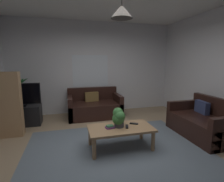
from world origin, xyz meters
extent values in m
cube|color=#9E8466|center=(0.00, 0.00, -0.01)|extent=(5.05, 5.06, 0.02)
cube|color=slate|center=(0.00, -0.20, 0.00)|extent=(3.28, 2.78, 0.01)
cube|color=silver|center=(0.00, 2.56, 1.41)|extent=(5.17, 0.06, 2.81)
cube|color=white|center=(-0.11, 2.53, 1.32)|extent=(1.10, 0.01, 0.97)
cube|color=black|center=(-0.08, 1.99, 0.21)|extent=(1.52, 0.89, 0.42)
cube|color=black|center=(-0.08, 2.37, 0.62)|extent=(1.52, 0.12, 0.40)
cube|color=black|center=(-0.78, 1.99, 0.32)|extent=(0.12, 0.89, 0.64)
cube|color=black|center=(0.61, 1.99, 0.32)|extent=(0.12, 0.89, 0.64)
cube|color=brown|center=(-0.14, 2.19, 0.56)|extent=(0.41, 0.16, 0.28)
cube|color=black|center=(1.98, 0.09, 0.21)|extent=(0.89, 1.41, 0.42)
cube|color=black|center=(2.36, 0.09, 0.62)|extent=(0.12, 1.41, 0.40)
cube|color=black|center=(1.98, 0.73, 0.32)|extent=(0.89, 0.12, 0.64)
cube|color=navy|center=(2.18, 0.36, 0.56)|extent=(0.17, 0.41, 0.28)
cube|color=#A87F56|center=(0.10, 0.03, 0.39)|extent=(1.20, 0.63, 0.04)
cylinder|color=#A87F56|center=(-0.44, -0.22, 0.18)|extent=(0.07, 0.07, 0.37)
cylinder|color=#A87F56|center=(0.63, -0.22, 0.18)|extent=(0.07, 0.07, 0.37)
cylinder|color=#A87F56|center=(-0.44, 0.28, 0.18)|extent=(0.07, 0.07, 0.37)
cylinder|color=#A87F56|center=(0.63, 0.28, 0.18)|extent=(0.07, 0.07, 0.37)
cube|color=#72387F|center=(-0.11, 0.04, 0.42)|extent=(0.18, 0.13, 0.03)
cube|color=#387247|center=(-0.11, 0.04, 0.45)|extent=(0.13, 0.10, 0.03)
cube|color=black|center=(0.39, 0.12, 0.42)|extent=(0.16, 0.12, 0.02)
cube|color=black|center=(0.21, 0.01, 0.42)|extent=(0.10, 0.17, 0.02)
cylinder|color=#4C4C51|center=(0.08, 0.06, 0.45)|extent=(0.18, 0.18, 0.08)
sphere|color=#3D7F3D|center=(0.06, 0.05, 0.57)|extent=(0.23, 0.23, 0.23)
sphere|color=#3D7F3D|center=(0.07, 0.04, 0.62)|extent=(0.21, 0.21, 0.21)
sphere|color=#3D7F3D|center=(0.06, 0.09, 0.67)|extent=(0.19, 0.19, 0.19)
cube|color=black|center=(-1.97, 1.78, 0.25)|extent=(0.90, 0.44, 0.50)
cube|color=black|center=(-1.97, 1.76, 0.82)|extent=(0.94, 0.05, 0.53)
cube|color=black|center=(-1.97, 1.73, 0.82)|extent=(0.90, 0.00, 0.49)
cube|color=black|center=(-1.97, 1.76, 0.52)|extent=(0.24, 0.16, 0.04)
cylinder|color=beige|center=(-2.15, 2.27, 0.15)|extent=(0.32, 0.32, 0.30)
cylinder|color=brown|center=(-2.15, 2.27, 0.65)|extent=(0.05, 0.05, 0.70)
cone|color=#235B2D|center=(-2.00, 2.25, 1.08)|extent=(0.37, 0.15, 0.27)
cone|color=#235B2D|center=(-2.08, 2.45, 1.08)|extent=(0.21, 0.43, 0.29)
cone|color=#235B2D|center=(-2.26, 2.42, 1.14)|extent=(0.30, 0.39, 0.41)
cone|color=#235B2D|center=(-2.34, 2.23, 1.13)|extent=(0.45, 0.18, 0.36)
cone|color=#235B2D|center=(-2.27, 2.06, 1.11)|extent=(0.29, 0.50, 0.38)
cone|color=#235B2D|center=(-2.06, 2.11, 1.12)|extent=(0.26, 0.40, 0.37)
cube|color=#A87F56|center=(-2.15, 1.13, 0.70)|extent=(0.70, 0.22, 1.40)
cone|color=#4C4742|center=(0.10, 0.03, 2.43)|extent=(0.37, 0.37, 0.22)
camera|label=1|loc=(-0.82, -2.83, 1.62)|focal=27.38mm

